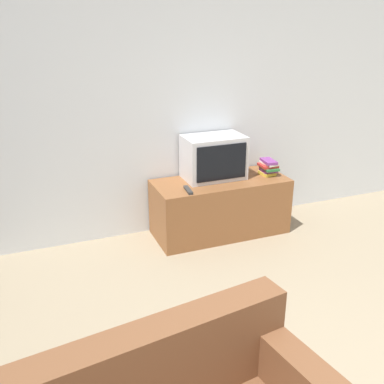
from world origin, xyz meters
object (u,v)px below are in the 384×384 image
book_stack (268,167)px  remote_on_stand (188,190)px  tv_stand (220,207)px  television (214,157)px

book_stack → remote_on_stand: book_stack is taller
book_stack → remote_on_stand: 0.92m
remote_on_stand → tv_stand: bearing=21.7°
book_stack → television: bearing=168.7°
tv_stand → book_stack: 0.62m
tv_stand → remote_on_stand: size_ratio=6.78×
tv_stand → remote_on_stand: (-0.40, -0.16, 0.29)m
tv_stand → book_stack: size_ratio=5.91×
television → book_stack: bearing=-11.3°
tv_stand → television: size_ratio=2.26×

